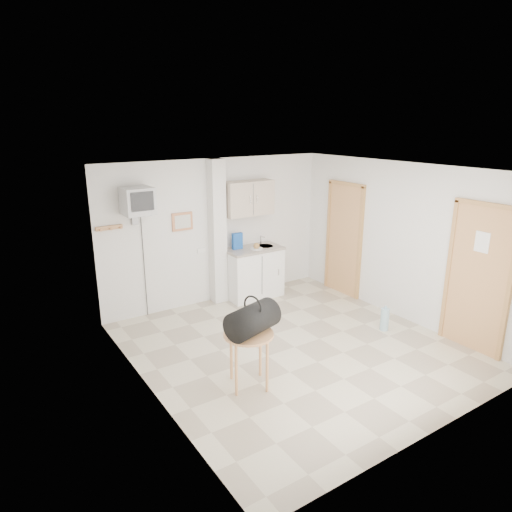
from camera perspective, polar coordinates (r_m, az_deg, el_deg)
ground at (r=6.65m, az=4.85°, el=-11.28°), size 4.50×4.50×0.00m
room_envelope at (r=6.30m, az=6.42°, el=2.12°), size 4.24×4.54×2.55m
kitchenette at (r=8.17m, az=-0.48°, el=0.28°), size 1.03×0.58×2.10m
crt_television at (r=7.07m, az=-14.59°, el=6.59°), size 0.44×0.45×2.15m
round_table at (r=5.49m, az=-0.93°, el=-10.55°), size 0.60×0.60×0.69m
duffel_bag at (r=5.36m, az=-0.41°, el=-7.94°), size 0.72×0.53×0.48m
water_bottle at (r=7.32m, az=15.79°, el=-7.61°), size 0.13×0.13×0.39m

